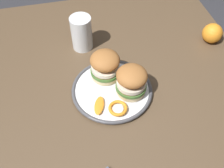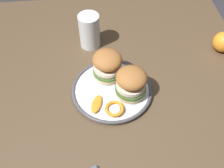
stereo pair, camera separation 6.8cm
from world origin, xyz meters
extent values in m
plane|color=#333338|center=(0.00, 0.00, 0.00)|extent=(8.00, 8.00, 0.00)
cube|color=brown|center=(0.00, 0.00, 0.70)|extent=(1.20, 1.07, 0.03)
cube|color=brown|center=(-0.54, -0.47, 0.34)|extent=(0.06, 0.06, 0.68)
cylinder|color=white|center=(-0.08, 0.05, 0.72)|extent=(0.25, 0.25, 0.01)
torus|color=#4C4C51|center=(-0.08, 0.05, 0.73)|extent=(0.27, 0.27, 0.01)
cylinder|color=white|center=(-0.08, 0.05, 0.73)|extent=(0.19, 0.19, 0.00)
cylinder|color=beige|center=(-0.07, -0.02, 0.74)|extent=(0.10, 0.10, 0.02)
cylinder|color=#477033|center=(-0.07, -0.02, 0.75)|extent=(0.10, 0.10, 0.01)
cylinder|color=#BC3828|center=(-0.07, -0.02, 0.76)|extent=(0.09, 0.09, 0.01)
cylinder|color=silver|center=(-0.07, -0.02, 0.77)|extent=(0.10, 0.10, 0.01)
ellipsoid|color=#A36633|center=(-0.07, -0.02, 0.81)|extent=(0.14, 0.14, 0.05)
cylinder|color=beige|center=(-0.13, 0.07, 0.74)|extent=(0.10, 0.10, 0.02)
cylinder|color=#477033|center=(-0.13, 0.07, 0.75)|extent=(0.10, 0.10, 0.01)
cylinder|color=#BC3828|center=(-0.13, 0.07, 0.76)|extent=(0.09, 0.09, 0.01)
cylinder|color=silver|center=(-0.13, 0.07, 0.77)|extent=(0.10, 0.10, 0.01)
ellipsoid|color=#A36633|center=(-0.13, 0.07, 0.81)|extent=(0.14, 0.14, 0.05)
torus|color=orange|center=(-0.08, 0.13, 0.74)|extent=(0.08, 0.08, 0.01)
cylinder|color=#F4E5C6|center=(-0.08, 0.13, 0.73)|extent=(0.04, 0.04, 0.00)
ellipsoid|color=orange|center=(-0.02, 0.11, 0.74)|extent=(0.05, 0.08, 0.01)
cylinder|color=white|center=(-0.02, -0.20, 0.78)|extent=(0.08, 0.08, 0.13)
cylinder|color=orange|center=(-0.02, -0.20, 0.76)|extent=(0.07, 0.07, 0.09)
sphere|color=orange|center=(-0.52, -0.12, 0.75)|extent=(0.08, 0.08, 0.08)
camera|label=1|loc=(0.05, 0.58, 1.42)|focal=41.94mm
camera|label=2|loc=(-0.02, 0.59, 1.42)|focal=41.94mm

